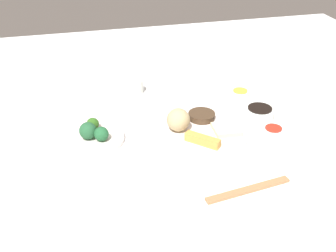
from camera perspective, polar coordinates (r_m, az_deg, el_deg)
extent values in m
cube|color=white|center=(1.24, 4.00, -2.25)|extent=(2.20, 2.20, 0.02)
cylinder|color=white|center=(1.25, 4.70, -0.92)|extent=(0.28, 0.28, 0.02)
sphere|color=tan|center=(1.23, 1.42, 0.86)|extent=(0.07, 0.07, 0.07)
cube|color=gold|center=(1.18, 4.84, -1.93)|extent=(0.09, 0.09, 0.02)
cube|color=beige|center=(1.25, 8.04, -0.43)|extent=(0.08, 0.08, 0.01)
cylinder|color=#453222|center=(1.30, 4.65, 1.41)|extent=(0.08, 0.08, 0.02)
cylinder|color=white|center=(1.24, -10.61, -1.70)|extent=(0.20, 0.20, 0.01)
sphere|color=#245934|center=(1.22, -10.94, -0.64)|extent=(0.05, 0.05, 0.05)
sphere|color=#2F611D|center=(1.26, -10.30, 0.28)|extent=(0.04, 0.04, 0.04)
sphere|color=#225F35|center=(1.20, -9.14, -1.08)|extent=(0.04, 0.04, 0.04)
cylinder|color=white|center=(1.36, 12.42, 1.66)|extent=(0.09, 0.09, 0.04)
cylinder|color=black|center=(1.35, 12.52, 2.40)|extent=(0.08, 0.08, 0.00)
cylinder|color=white|center=(1.49, 9.86, 4.37)|extent=(0.06, 0.06, 0.02)
cylinder|color=yellow|center=(1.49, 9.90, 4.80)|extent=(0.05, 0.05, 0.00)
cylinder|color=white|center=(1.29, 14.23, -0.76)|extent=(0.06, 0.06, 0.02)
cylinder|color=red|center=(1.28, 14.30, -0.28)|extent=(0.05, 0.05, 0.00)
cylinder|color=white|center=(1.50, -4.68, 5.46)|extent=(0.06, 0.06, 0.05)
cube|color=#AC794E|center=(1.06, 10.97, -8.58)|extent=(0.23, 0.05, 0.01)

